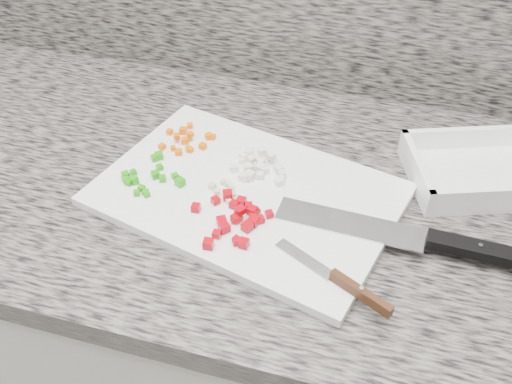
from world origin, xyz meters
TOP-DOWN VIEW (x-y plane):
  - cabinet at (0.00, 1.44)m, footprint 3.92×0.62m
  - countertop at (0.00, 1.44)m, footprint 3.96×0.64m
  - cutting_board at (0.05, 1.40)m, footprint 0.50×0.39m
  - carrot_pile at (-0.09, 1.49)m, footprint 0.08×0.09m
  - onion_pile at (0.05, 1.45)m, footprint 0.09×0.08m
  - green_pepper_pile at (-0.11, 1.38)m, footprint 0.10×0.11m
  - red_pepper_pile at (0.05, 1.33)m, footprint 0.12×0.12m
  - garlic_pile at (0.02, 1.38)m, footprint 0.06×0.05m
  - chef_knife at (0.32, 1.36)m, footprint 0.35×0.06m
  - paring_knife at (0.22, 1.25)m, footprint 0.17×0.09m
  - tray at (0.38, 1.54)m, footprint 0.26×0.22m

SIDE VIEW (x-z plane):
  - cabinet at x=0.00m, z-range 0.00..0.86m
  - countertop at x=0.00m, z-range 0.86..0.90m
  - cutting_board at x=0.05m, z-range 0.90..0.91m
  - tray at x=0.38m, z-range 0.89..0.94m
  - garlic_pile at x=0.02m, z-range 0.91..0.92m
  - green_pepper_pile at x=-0.11m, z-range 0.91..0.93m
  - carrot_pile at x=-0.09m, z-range 0.91..0.93m
  - chef_knife at x=0.32m, z-range 0.91..0.93m
  - paring_knife at x=0.22m, z-range 0.91..0.93m
  - red_pepper_pile at x=0.05m, z-range 0.91..0.93m
  - onion_pile at x=0.05m, z-range 0.91..0.93m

